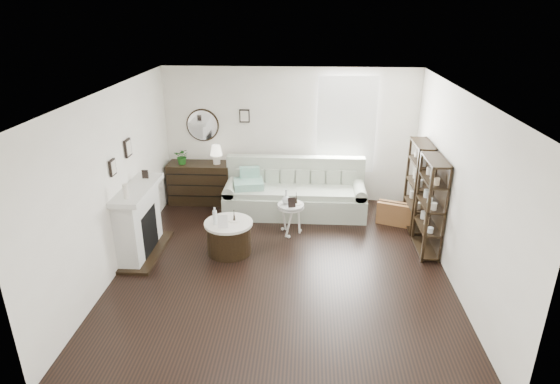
# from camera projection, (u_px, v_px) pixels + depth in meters

# --- Properties ---
(room) EXTENTS (5.50, 5.50, 5.50)m
(room) POSITION_uv_depth(u_px,v_px,m) (327.00, 125.00, 9.15)
(room) COLOR black
(room) RESTS_ON ground
(fireplace) EXTENTS (0.50, 1.40, 1.84)m
(fireplace) POSITION_uv_depth(u_px,v_px,m) (139.00, 223.00, 7.49)
(fireplace) COLOR silver
(fireplace) RESTS_ON ground
(shelf_unit_far) EXTENTS (0.30, 0.80, 1.60)m
(shelf_unit_far) POSITION_uv_depth(u_px,v_px,m) (418.00, 186.00, 8.29)
(shelf_unit_far) COLOR black
(shelf_unit_far) RESTS_ON ground
(shelf_unit_near) EXTENTS (0.30, 0.80, 1.60)m
(shelf_unit_near) POSITION_uv_depth(u_px,v_px,m) (430.00, 206.00, 7.46)
(shelf_unit_near) COLOR black
(shelf_unit_near) RESTS_ON ground
(sofa) EXTENTS (2.69, 0.93, 1.05)m
(sofa) POSITION_uv_depth(u_px,v_px,m) (295.00, 195.00, 9.08)
(sofa) COLOR #ABB5A1
(sofa) RESTS_ON ground
(quilt) EXTENTS (0.63, 0.55, 0.14)m
(quilt) POSITION_uv_depth(u_px,v_px,m) (249.00, 184.00, 8.91)
(quilt) COLOR #25895D
(quilt) RESTS_ON sofa
(suitcase) EXTENTS (0.66, 0.42, 0.42)m
(suitcase) POSITION_uv_depth(u_px,v_px,m) (395.00, 214.00, 8.61)
(suitcase) COLOR brown
(suitcase) RESTS_ON ground
(dresser) EXTENTS (1.25, 0.53, 0.83)m
(dresser) POSITION_uv_depth(u_px,v_px,m) (200.00, 183.00, 9.52)
(dresser) COLOR black
(dresser) RESTS_ON ground
(table_lamp) EXTENTS (0.31, 0.31, 0.38)m
(table_lamp) POSITION_uv_depth(u_px,v_px,m) (216.00, 155.00, 9.27)
(table_lamp) COLOR white
(table_lamp) RESTS_ON dresser
(potted_plant) EXTENTS (0.29, 0.25, 0.32)m
(potted_plant) POSITION_uv_depth(u_px,v_px,m) (182.00, 156.00, 9.27)
(potted_plant) COLOR #1F601B
(potted_plant) RESTS_ON dresser
(drum_table) EXTENTS (0.78, 0.78, 0.54)m
(drum_table) POSITION_uv_depth(u_px,v_px,m) (229.00, 237.00, 7.62)
(drum_table) COLOR black
(drum_table) RESTS_ON ground
(pedestal_table) EXTENTS (0.47, 0.47, 0.57)m
(pedestal_table) POSITION_uv_depth(u_px,v_px,m) (291.00, 207.00, 8.14)
(pedestal_table) COLOR white
(pedestal_table) RESTS_ON ground
(eiffel_drum) EXTENTS (0.11, 0.11, 0.17)m
(eiffel_drum) POSITION_uv_depth(u_px,v_px,m) (234.00, 216.00, 7.53)
(eiffel_drum) COLOR black
(eiffel_drum) RESTS_ON drum_table
(bottle_drum) EXTENTS (0.07, 0.07, 0.29)m
(bottle_drum) POSITION_uv_depth(u_px,v_px,m) (215.00, 216.00, 7.39)
(bottle_drum) COLOR silver
(bottle_drum) RESTS_ON drum_table
(card_frame_drum) EXTENTS (0.16, 0.07, 0.21)m
(card_frame_drum) POSITION_uv_depth(u_px,v_px,m) (223.00, 221.00, 7.30)
(card_frame_drum) COLOR silver
(card_frame_drum) RESTS_ON drum_table
(eiffel_ped) EXTENTS (0.13, 0.13, 0.19)m
(eiffel_ped) POSITION_uv_depth(u_px,v_px,m) (296.00, 199.00, 8.11)
(eiffel_ped) COLOR black
(eiffel_ped) RESTS_ON pedestal_table
(flask_ped) EXTENTS (0.14, 0.14, 0.27)m
(flask_ped) POSITION_uv_depth(u_px,v_px,m) (286.00, 197.00, 8.09)
(flask_ped) COLOR silver
(flask_ped) RESTS_ON pedestal_table
(card_frame_ped) EXTENTS (0.14, 0.09, 0.17)m
(card_frame_ped) POSITION_uv_depth(u_px,v_px,m) (292.00, 202.00, 7.97)
(card_frame_ped) COLOR black
(card_frame_ped) RESTS_ON pedestal_table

